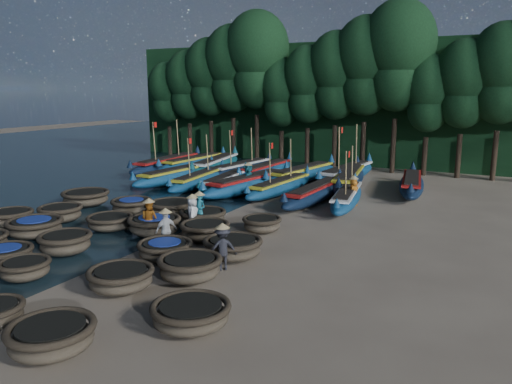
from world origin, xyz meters
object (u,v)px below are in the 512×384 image
at_px(coracle_10, 11,217).
at_px(long_boat_13, 266,170).
at_px(coracle_6, 5,255).
at_px(fisherman_5, 248,178).
at_px(coracle_15, 60,213).
at_px(long_boat_11, 216,165).
at_px(coracle_11, 35,227).
at_px(coracle_24, 262,224).
at_px(coracle_12, 65,242).
at_px(long_boat_17, 412,184).
at_px(coracle_20, 86,197).
at_px(long_boat_16, 349,179).
at_px(fisherman_0, 193,213).
at_px(long_boat_3, 199,180).
at_px(fisherman_2, 149,218).
at_px(coracle_9, 191,314).
at_px(long_boat_15, 346,174).
at_px(long_boat_14, 302,174).
at_px(long_boat_4, 225,182).
at_px(coracle_13, 165,249).
at_px(long_boat_10, 194,163).
at_px(fisherman_4, 166,228).
at_px(long_boat_6, 280,186).
at_px(fisherman_3, 223,247).
at_px(coracle_16, 110,222).
at_px(coracle_21, 132,205).
at_px(coracle_8, 121,278).
at_px(long_boat_2, 176,175).
at_px(fisherman_6, 353,191).
at_px(coracle_18, 205,230).
at_px(coracle_7, 25,268).
at_px(coracle_17, 155,225).
at_px(coracle_22, 172,208).
at_px(long_boat_9, 167,164).
at_px(coracle_4, 51,336).
at_px(coracle_19, 233,247).
at_px(long_boat_7, 315,193).
at_px(long_boat_8, 347,197).
at_px(coracle_14, 190,267).

height_order(coracle_10, long_boat_13, long_boat_13).
xyz_separation_m(coracle_6, fisherman_5, (1.74, 15.26, 0.54)).
xyz_separation_m(coracle_15, long_boat_11, (-1.04, 15.64, 0.16)).
distance_m(coracle_11, coracle_24, 9.76).
bearing_deg(coracle_12, long_boat_17, 61.76).
bearing_deg(coracle_20, fisherman_5, 49.04).
height_order(long_boat_16, fisherman_0, fisherman_0).
xyz_separation_m(long_boat_3, fisherman_2, (4.27, -10.10, 0.33)).
height_order(coracle_9, long_boat_15, long_boat_15).
bearing_deg(long_boat_13, long_boat_14, -13.14).
bearing_deg(fisherman_2, long_boat_4, -73.62).
bearing_deg(long_boat_13, coracle_10, -103.04).
xyz_separation_m(coracle_13, long_boat_10, (-10.87, 17.80, 0.18)).
bearing_deg(fisherman_4, long_boat_16, -168.50).
bearing_deg(long_boat_6, fisherman_3, -70.03).
distance_m(coracle_10, coracle_16, 4.74).
bearing_deg(coracle_12, coracle_11, 161.17).
height_order(long_boat_13, fisherman_2, fisherman_2).
relative_size(coracle_24, long_boat_6, 0.23).
bearing_deg(long_boat_17, fisherman_4, -122.13).
relative_size(coracle_21, fisherman_5, 1.26).
height_order(coracle_8, long_boat_17, long_boat_17).
height_order(long_boat_2, fisherman_6, fisherman_6).
distance_m(coracle_11, coracle_18, 7.34).
bearing_deg(long_boat_14, coracle_7, -85.28).
bearing_deg(fisherman_3, coracle_17, -64.56).
height_order(coracle_10, long_boat_2, long_boat_2).
bearing_deg(coracle_7, fisherman_4, 64.93).
distance_m(coracle_8, fisherman_6, 14.99).
xyz_separation_m(long_boat_11, fisherman_2, (6.45, -15.66, 0.25)).
relative_size(long_boat_14, fisherman_3, 4.89).
xyz_separation_m(coracle_22, long_boat_9, (-8.65, 11.01, 0.14)).
height_order(coracle_16, long_boat_2, long_boat_2).
bearing_deg(long_boat_3, long_boat_14, 34.37).
distance_m(coracle_4, long_boat_13, 24.98).
xyz_separation_m(coracle_19, long_boat_7, (-0.63, 10.23, 0.09)).
xyz_separation_m(fisherman_3, fisherman_6, (1.24, 11.58, 0.01)).
bearing_deg(coracle_21, coracle_24, 0.78).
relative_size(coracle_10, long_boat_8, 0.30).
bearing_deg(long_boat_4, coracle_16, -95.92).
bearing_deg(fisherman_4, coracle_9, 64.51).
xyz_separation_m(long_boat_2, long_boat_17, (14.60, 4.03, -0.01)).
height_order(coracle_17, long_boat_16, long_boat_16).
distance_m(coracle_22, long_boat_13, 12.43).
xyz_separation_m(coracle_6, coracle_17, (2.40, 5.46, 0.09)).
bearing_deg(long_boat_16, long_boat_4, -160.49).
height_order(coracle_15, fisherman_6, fisherman_6).
height_order(coracle_14, long_boat_16, long_boat_16).
distance_m(coracle_10, long_boat_15, 20.62).
relative_size(coracle_24, long_boat_14, 0.20).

